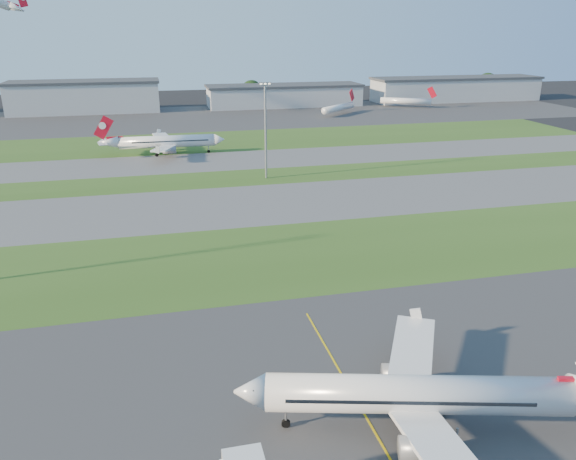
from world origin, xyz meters
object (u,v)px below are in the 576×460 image
object	(u,v)px
airliner_taxiing	(166,142)
mini_jet_far	(406,101)
airliner_parked	(421,395)
light_mast_centre	(266,124)
mini_jet_near	(339,108)

from	to	relation	value
airliner_taxiing	mini_jet_far	xyz separation A→B (m)	(126.02, 89.14, -0.88)
airliner_parked	mini_jet_far	bearing A→B (deg)	80.48
airliner_parked	light_mast_centre	xyz separation A→B (m)	(5.51, 104.67, 10.65)
mini_jet_far	mini_jet_near	bearing A→B (deg)	-128.27
light_mast_centre	mini_jet_far	bearing A→B (deg)	51.66
mini_jet_far	airliner_parked	bearing A→B (deg)	-84.38
mini_jet_far	airliner_taxiing	bearing A→B (deg)	-114.52
mini_jet_near	light_mast_centre	xyz separation A→B (m)	(-57.90, -110.32, 11.53)
mini_jet_far	light_mast_centre	world-z (taller)	light_mast_centre
airliner_taxiing	airliner_parked	bearing A→B (deg)	99.96
mini_jet_near	mini_jet_far	world-z (taller)	same
airliner_parked	mini_jet_far	xyz separation A→B (m)	(106.08, 231.83, -0.88)
airliner_parked	airliner_taxiing	size ratio (longest dim) A/B	0.98
light_mast_centre	airliner_parked	bearing A→B (deg)	-93.01
mini_jet_far	light_mast_centre	xyz separation A→B (m)	(-100.57, -127.15, 11.53)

